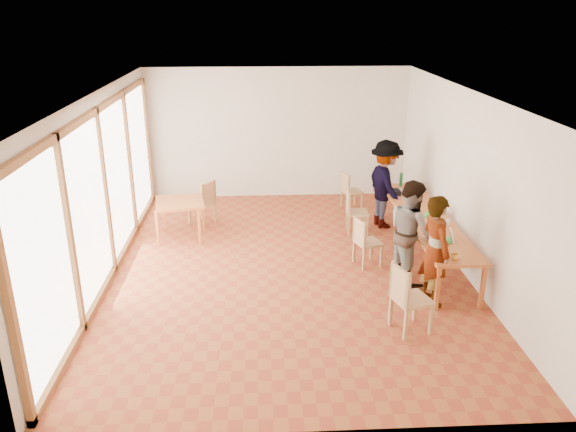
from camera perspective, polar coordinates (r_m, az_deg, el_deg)
The scene contains 25 objects.
ground at distance 9.77m, azimuth -0.16°, elevation -5.29°, with size 8.00×8.00×0.00m, color #994C25.
wall_back at distance 13.08m, azimuth -1.06°, elevation 8.38°, with size 6.00×0.10×3.00m, color beige.
wall_front at distance 5.54m, azimuth 1.92°, elevation -9.37°, with size 6.00×0.10×3.00m, color beige.
wall_right at distance 9.83m, azimuth 17.61°, elevation 3.26°, with size 0.10×8.00×3.00m, color beige.
window_wall at distance 9.55m, azimuth -18.24°, elevation 2.69°, with size 0.10×8.00×3.00m, color white.
ceiling at distance 8.88m, azimuth -0.18°, elevation 12.53°, with size 6.00×8.00×0.04m, color white.
communal_table at distance 10.28m, azimuth 13.77°, elevation -0.31°, with size 0.80×4.00×0.75m.
side_table at distance 10.98m, azimuth -10.93°, elevation 1.09°, with size 0.90×0.90×0.75m.
chair_near at distance 7.86m, azimuth 11.88°, elevation -7.57°, with size 0.58×0.58×0.53m.
chair_mid at distance 9.74m, azimuth 7.72°, elevation -2.13°, with size 0.51×0.51×0.46m.
chair_far at distance 11.13m, azimuth 6.58°, elevation 0.94°, with size 0.43×0.43×0.48m.
chair_empty at distance 12.48m, azimuth 6.18°, elevation 2.95°, with size 0.49×0.49×0.44m.
chair_spare at distance 11.61m, azimuth -8.42°, elevation 1.81°, with size 0.60×0.60×0.50m.
person_near at distance 8.62m, azimuth 14.72°, elevation -3.41°, with size 0.63×0.41×1.72m, color gray.
person_mid at distance 9.25m, azimuth 12.36°, elevation -1.55°, with size 0.83×0.65×1.71m, color gray.
person_far at distance 11.47m, azimuth 9.86°, elevation 3.20°, with size 1.16×0.67×1.79m, color gray.
laptop_near at distance 9.28m, azimuth 15.99°, elevation -2.14°, with size 0.25×0.27×0.20m.
laptop_mid at distance 10.30m, azimuth 14.48°, elevation 0.31°, with size 0.30×0.31×0.22m.
laptop_far at distance 11.44m, azimuth 12.40°, elevation 2.48°, with size 0.25×0.27×0.20m.
yellow_mug at distance 8.65m, azimuth 16.61°, elevation -3.98°, with size 0.11×0.11×0.09m, color gold.
green_bottle at distance 11.87m, azimuth 11.41°, elevation 3.65°, with size 0.07×0.07×0.28m, color #1A833C.
clear_glass at distance 9.97m, azimuth 15.92°, elevation -0.60°, with size 0.07×0.07×0.09m, color silver.
condiment_cup at distance 11.55m, azimuth 11.34°, elevation 2.61°, with size 0.08×0.08×0.06m, color white.
pink_phone at distance 11.10m, azimuth 11.23°, elevation 1.75°, with size 0.05×0.10×0.01m, color #CE4462.
black_pouch at distance 11.35m, azimuth 10.90°, elevation 2.40°, with size 0.16×0.26×0.09m, color black.
Camera 1 is at (-0.44, -8.78, 4.27)m, focal length 35.00 mm.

